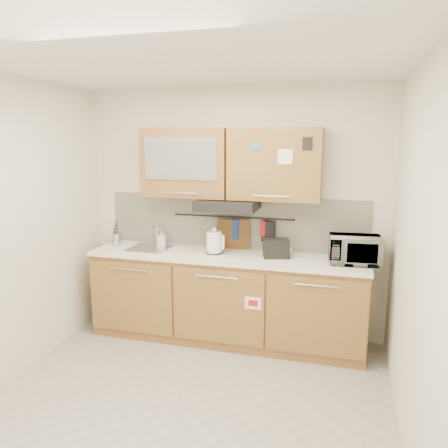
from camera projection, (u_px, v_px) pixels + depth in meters
The scene contains 21 objects.
floor at pixel (187, 403), 3.48m from camera, with size 3.20×3.20×0.00m, color #9E9993.
ceiling at pixel (180, 60), 2.99m from camera, with size 3.20×3.20×0.00m, color white.
wall_back at pixel (234, 213), 4.65m from camera, with size 3.20×3.20×0.00m, color silver.
wall_left at pixel (5, 233), 3.66m from camera, with size 3.00×3.00×0.00m, color silver.
wall_right at pixel (416, 261), 2.81m from camera, with size 3.00×3.00×0.00m, color silver.
base_cabinet at pixel (226, 302), 4.53m from camera, with size 2.80×0.64×0.88m.
countertop at pixel (226, 256), 4.44m from camera, with size 2.82×0.62×0.04m, color white.
backsplash at pixel (233, 222), 4.66m from camera, with size 2.80×0.02×0.56m, color silver.
upper_cabinets at pixel (229, 163), 4.38m from camera, with size 1.82×0.37×0.70m.
range_hood at pixel (228, 205), 4.39m from camera, with size 0.60×0.46×0.10m, color black.
sink at pixel (150, 248), 4.67m from camera, with size 0.42×0.40×0.26m.
utensil_rail at pixel (233, 217), 4.61m from camera, with size 0.02×0.02×1.30m, color black.
utensil_crock at pixel (117, 239), 4.81m from camera, with size 0.12×0.12×0.27m.
kettle at pixel (214, 243), 4.46m from camera, with size 0.20×0.18×0.28m.
toaster at pixel (276, 248), 4.29m from camera, with size 0.28×0.21×0.19m.
microwave at pixel (355, 250), 4.09m from camera, with size 0.47×0.32×0.26m, color #999999.
soap_bottle at pixel (162, 238), 4.78m from camera, with size 0.08×0.08×0.18m, color #999999.
cutting_board at pixel (233, 239), 4.64m from camera, with size 0.34×0.03×0.42m, color brown.
oven_mitt at pixel (233, 229), 4.62m from camera, with size 0.13×0.03×0.21m, color navy.
dark_pouch at pixel (268, 232), 4.52m from camera, with size 0.14×0.04×0.22m, color black.
pot_holder at pixel (266, 229), 4.52m from camera, with size 0.13×0.02×0.16m, color red.
Camera 1 is at (1.13, -2.95, 2.07)m, focal length 35.00 mm.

